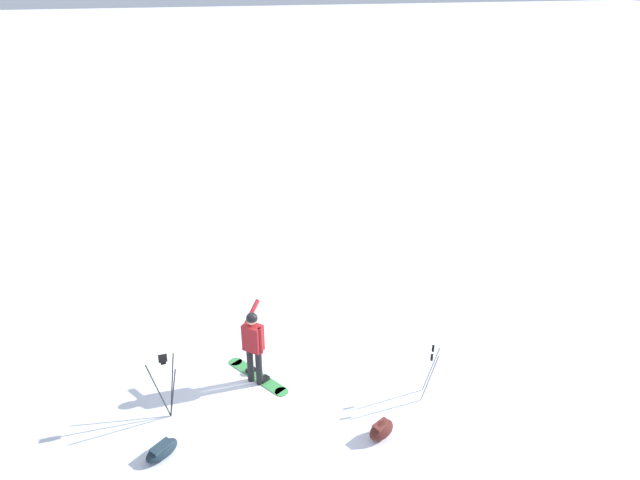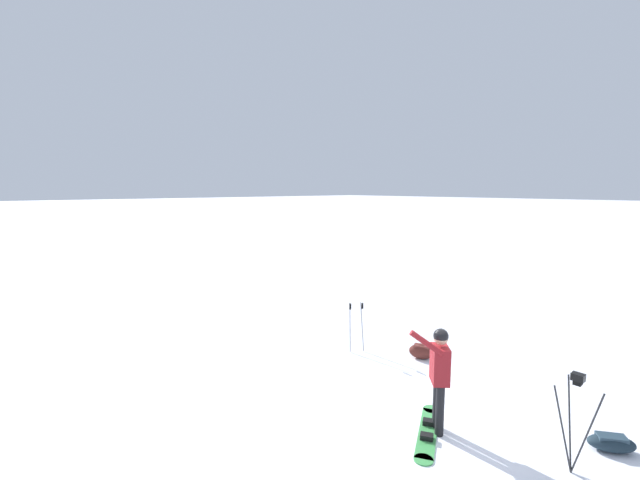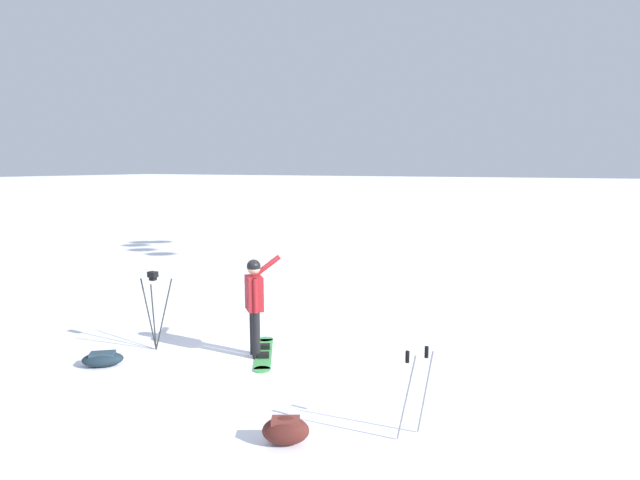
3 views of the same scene
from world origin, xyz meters
name	(u,v)px [view 2 (image 2 of 3)]	position (x,y,z in m)	size (l,w,h in m)	color
ground_plane	(433,417)	(0.00, 0.00, 0.00)	(300.00, 300.00, 0.00)	white
snowboarder	(439,369)	(0.32, 0.28, 1.07)	(0.76, 0.51, 1.77)	black
snowboard	(428,431)	(0.47, 0.21, 0.02)	(1.59, 1.04, 0.10)	#3F994C
gear_bag_large	(421,351)	(-1.99, -1.67, 0.18)	(0.54, 0.66, 0.34)	#4C1E19
camera_tripod	(576,403)	(-0.21, 2.10, 1.04)	(0.55, 0.56, 1.46)	#262628
gear_bag_small	(611,443)	(-1.22, 2.33, 0.13)	(0.68, 0.75, 0.24)	#192833
ski_poles	(356,319)	(-1.22, -3.05, 0.78)	(0.44, 0.41, 1.17)	gray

